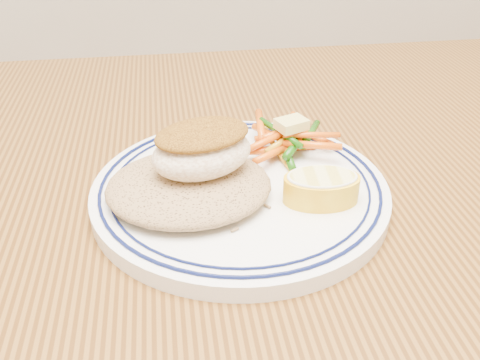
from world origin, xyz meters
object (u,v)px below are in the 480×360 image
dining_table (277,296)px  lemon_wedge (321,187)px  fish_fillet (202,148)px  vegetable_pile (284,140)px  rice_pilaf (189,183)px  plate (240,190)px

dining_table → lemon_wedge: size_ratio=22.08×
fish_fillet → lemon_wedge: (0.10, -0.03, -0.03)m
fish_fillet → vegetable_pile: fish_fillet is taller
lemon_wedge → vegetable_pile: bearing=97.5°
rice_pilaf → fish_fillet: bearing=24.6°
vegetable_pile → lemon_wedge: (0.01, -0.09, 0.00)m
plate → vegetable_pile: (0.05, 0.06, 0.02)m
dining_table → fish_fillet: bearing=159.6°
rice_pilaf → vegetable_pile: 0.12m
plate → lemon_wedge: 0.08m
plate → vegetable_pile: vegetable_pile is taller
dining_table → plate: size_ratio=5.65×
dining_table → fish_fillet: (-0.06, 0.02, 0.15)m
dining_table → plate: plate is taller
rice_pilaf → vegetable_pile: bearing=34.4°
lemon_wedge → plate: bearing=151.3°
rice_pilaf → fish_fillet: fish_fillet is taller
rice_pilaf → lemon_wedge: size_ratio=2.10×
dining_table → fish_fillet: size_ratio=14.44×
plate → rice_pilaf: rice_pilaf is taller
fish_fillet → lemon_wedge: 0.11m
fish_fillet → lemon_wedge: fish_fillet is taller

